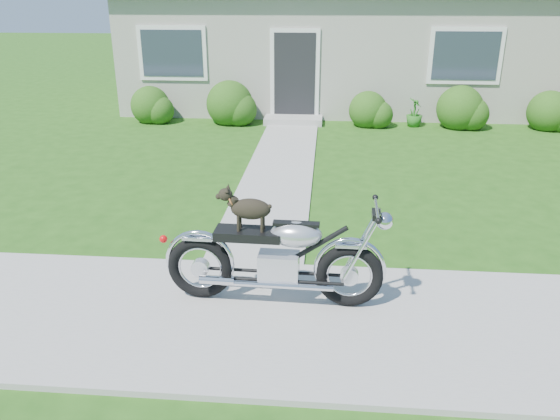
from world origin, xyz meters
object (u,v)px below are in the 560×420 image
object	(u,v)px
potted_plant_left	(220,109)
potted_plant_right	(415,112)
house	(354,24)
motorcycle_with_dog	(277,255)

from	to	relation	value
potted_plant_left	potted_plant_right	bearing A→B (deg)	0.00
house	potted_plant_right	size ratio (longest dim) A/B	18.76
potted_plant_right	motorcycle_with_dog	distance (m)	8.65
house	motorcycle_with_dog	bearing A→B (deg)	-95.51
potted_plant_left	house	bearing A→B (deg)	46.26
potted_plant_left	motorcycle_with_dog	xyz separation A→B (m)	(2.17, -8.28, 0.22)
house	potted_plant_right	world-z (taller)	house
potted_plant_left	potted_plant_right	distance (m)	4.68
potted_plant_left	potted_plant_right	size ratio (longest dim) A/B	1.01
potted_plant_left	motorcycle_with_dog	distance (m)	8.56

